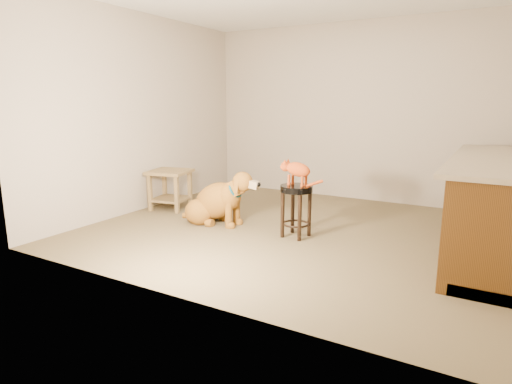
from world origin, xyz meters
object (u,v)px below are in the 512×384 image
Objects in this scene: side_table at (170,184)px; tabby_kitten at (296,170)px; padded_stool at (296,200)px; golden_retriever at (217,202)px; wood_stool at (480,205)px.

tabby_kitten is (2.02, -0.28, 0.39)m from side_table.
padded_stool is 0.51× the size of golden_retriever.
tabby_kitten reaches higher than golden_retriever.
padded_stool is 0.93× the size of side_table.
padded_stool is at bearing -5.72° from tabby_kitten.
padded_stool is 1.96m from wood_stool.
side_table is 0.55× the size of golden_retriever.
wood_stool is 2.94m from golden_retriever.
golden_retriever is at bearing -179.63° from padded_stool.
golden_retriever is 2.28× the size of tabby_kitten.
tabby_kitten is at bearing 168.51° from padded_stool.
tabby_kitten is at bearing -7.84° from side_table.
side_table is at bearing 172.14° from padded_stool.
golden_retriever is at bearing -161.87° from wood_stool.
side_table is 1.25× the size of tabby_kitten.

